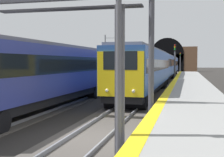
% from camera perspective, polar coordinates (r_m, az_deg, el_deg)
% --- Properties ---
extents(ground_plane, '(320.00, 320.00, 0.00)m').
position_cam_1_polar(ground_plane, '(11.96, -4.21, -11.38)').
color(ground_plane, '#282623').
extents(platform_right, '(112.00, 3.78, 0.97)m').
position_cam_1_polar(platform_right, '(11.30, 15.82, -9.83)').
color(platform_right, gray).
rests_on(platform_right, ground_plane).
extents(platform_right_edge_strip, '(112.00, 0.50, 0.01)m').
position_cam_1_polar(platform_right_edge_strip, '(11.26, 7.41, -7.25)').
color(platform_right_edge_strip, yellow).
rests_on(platform_right_edge_strip, platform_right).
extents(track_main_line, '(160.00, 3.10, 0.21)m').
position_cam_1_polar(track_main_line, '(11.95, -4.21, -11.19)').
color(track_main_line, '#4C4742').
rests_on(track_main_line, ground_plane).
extents(train_main_approaching, '(61.32, 3.02, 4.17)m').
position_cam_1_polar(train_main_approaching, '(47.70, 9.50, 2.32)').
color(train_main_approaching, '#264C99').
rests_on(train_main_approaching, ground_plane).
extents(train_adjacent_platform, '(56.65, 3.04, 5.02)m').
position_cam_1_polar(train_adjacent_platform, '(37.23, 0.70, 2.17)').
color(train_adjacent_platform, navy).
rests_on(train_adjacent_platform, ground_plane).
extents(railway_signal_near, '(0.39, 0.38, 5.56)m').
position_cam_1_polar(railway_signal_near, '(8.25, 1.29, 4.82)').
color(railway_signal_near, '#4C4C54').
rests_on(railway_signal_near, ground_plane).
extents(railway_signal_mid, '(0.39, 0.38, 5.81)m').
position_cam_1_polar(railway_signal_mid, '(48.70, 11.73, 3.63)').
color(railway_signal_mid, '#4C4C54').
rests_on(railway_signal_mid, ground_plane).
extents(railway_signal_far, '(0.39, 0.38, 5.88)m').
position_cam_1_polar(railway_signal_far, '(91.40, 12.72, 3.37)').
color(railway_signal_far, '#4C4C54').
rests_on(railway_signal_far, ground_plane).
extents(overhead_signal_gantry, '(0.70, 8.98, 6.54)m').
position_cam_1_polar(overhead_signal_gantry, '(16.16, -8.31, 10.26)').
color(overhead_signal_gantry, '#3F3F47').
rests_on(overhead_signal_gantry, ground_plane).
extents(tunnel_portal, '(2.61, 18.66, 10.74)m').
position_cam_1_polar(tunnel_portal, '(99.95, 10.38, 3.63)').
color(tunnel_portal, brown).
rests_on(tunnel_portal, ground_plane).
extents(catenary_mast_far, '(0.22, 2.28, 8.06)m').
position_cam_1_polar(catenary_mast_far, '(56.61, -1.26, 4.29)').
color(catenary_mast_far, '#595B60').
rests_on(catenary_mast_far, ground_plane).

